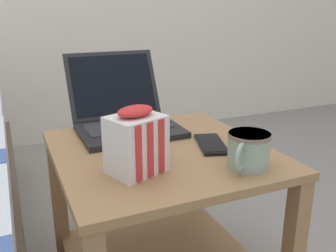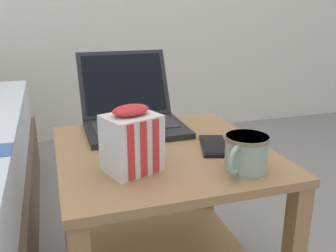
{
  "view_description": "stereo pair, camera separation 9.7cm",
  "coord_description": "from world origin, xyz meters",
  "px_view_note": "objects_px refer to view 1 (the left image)",
  "views": [
    {
      "loc": [
        -0.38,
        -0.89,
        0.88
      ],
      "look_at": [
        0.0,
        -0.04,
        0.58
      ],
      "focal_mm": 40.0,
      "sensor_mm": 36.0,
      "label": 1
    },
    {
      "loc": [
        -0.28,
        -0.93,
        0.88
      ],
      "look_at": [
        0.0,
        -0.04,
        0.58
      ],
      "focal_mm": 40.0,
      "sensor_mm": 36.0,
      "label": 2
    }
  ],
  "objects_px": {
    "snack_bag": "(136,142)",
    "cell_phone": "(211,144)",
    "laptop": "(124,114)",
    "mug_front_left": "(248,149)"
  },
  "relations": [
    {
      "from": "snack_bag",
      "to": "cell_phone",
      "type": "relative_size",
      "value": 0.94
    },
    {
      "from": "snack_bag",
      "to": "cell_phone",
      "type": "distance_m",
      "value": 0.27
    },
    {
      "from": "laptop",
      "to": "mug_front_left",
      "type": "bearing_deg",
      "value": -66.51
    },
    {
      "from": "mug_front_left",
      "to": "cell_phone",
      "type": "bearing_deg",
      "value": 91.75
    },
    {
      "from": "mug_front_left",
      "to": "snack_bag",
      "type": "bearing_deg",
      "value": 161.62
    },
    {
      "from": "mug_front_left",
      "to": "cell_phone",
      "type": "height_order",
      "value": "mug_front_left"
    },
    {
      "from": "snack_bag",
      "to": "cell_phone",
      "type": "xyz_separation_m",
      "value": [
        0.25,
        0.08,
        -0.07
      ]
    },
    {
      "from": "laptop",
      "to": "mug_front_left",
      "type": "xyz_separation_m",
      "value": [
        0.18,
        -0.42,
        0.0
      ]
    },
    {
      "from": "mug_front_left",
      "to": "snack_bag",
      "type": "distance_m",
      "value": 0.27
    },
    {
      "from": "mug_front_left",
      "to": "cell_phone",
      "type": "xyz_separation_m",
      "value": [
        -0.01,
        0.17,
        -0.04
      ]
    }
  ]
}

